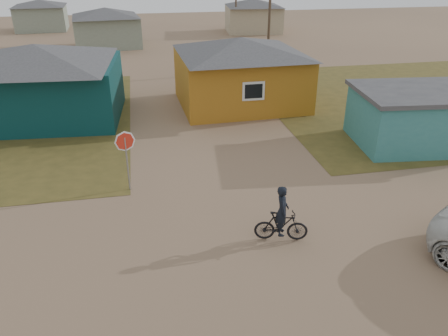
# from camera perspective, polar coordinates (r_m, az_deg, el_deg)

# --- Properties ---
(ground) EXTENTS (120.00, 120.00, 0.00)m
(ground) POSITION_cam_1_polar(r_m,az_deg,el_deg) (13.74, 5.05, -10.11)
(ground) COLOR #88694F
(grass_ne) EXTENTS (20.00, 18.00, 0.00)m
(grass_ne) POSITION_cam_1_polar(r_m,az_deg,el_deg) (30.35, 24.49, 8.35)
(grass_ne) COLOR brown
(grass_ne) RESTS_ON ground
(house_teal) EXTENTS (8.93, 7.08, 4.00)m
(house_teal) POSITION_cam_1_polar(r_m,az_deg,el_deg) (25.39, -22.94, 10.35)
(house_teal) COLOR #092F31
(house_teal) RESTS_ON ground
(house_yellow) EXTENTS (7.72, 6.76, 3.90)m
(house_yellow) POSITION_cam_1_polar(r_m,az_deg,el_deg) (25.99, 2.18, 12.58)
(house_yellow) COLOR #AD6E1A
(house_yellow) RESTS_ON ground
(shed_turquoise) EXTENTS (6.71, 4.93, 2.60)m
(shed_turquoise) POSITION_cam_1_polar(r_m,az_deg,el_deg) (22.40, 24.60, 6.11)
(shed_turquoise) COLOR teal
(shed_turquoise) RESTS_ON ground
(house_pale_west) EXTENTS (7.04, 6.15, 3.60)m
(house_pale_west) POSITION_cam_1_polar(r_m,az_deg,el_deg) (45.12, -15.08, 17.39)
(house_pale_west) COLOR gray
(house_pale_west) RESTS_ON ground
(house_beige_east) EXTENTS (6.95, 6.05, 3.60)m
(house_beige_east) POSITION_cam_1_polar(r_m,az_deg,el_deg) (52.68, 3.87, 19.32)
(house_beige_east) COLOR tan
(house_beige_east) RESTS_ON ground
(house_pale_north) EXTENTS (6.28, 5.81, 3.40)m
(house_pale_north) POSITION_cam_1_polar(r_m,az_deg,el_deg) (57.95, -22.79, 18.00)
(house_pale_north) COLOR gray
(house_pale_north) RESTS_ON ground
(utility_pole_near) EXTENTS (1.40, 0.20, 8.00)m
(utility_pole_near) POSITION_cam_1_polar(r_m,az_deg,el_deg) (34.26, 5.97, 19.40)
(utility_pole_near) COLOR #4E3D2F
(utility_pole_near) RESTS_ON ground
(stop_sign) EXTENTS (0.78, 0.12, 2.39)m
(stop_sign) POSITION_cam_1_polar(r_m,az_deg,el_deg) (16.36, -12.74, 2.66)
(stop_sign) COLOR gray
(stop_sign) RESTS_ON ground
(cyclist) EXTENTS (1.74, 0.87, 1.89)m
(cyclist) POSITION_cam_1_polar(r_m,az_deg,el_deg) (13.71, 7.52, -6.87)
(cyclist) COLOR black
(cyclist) RESTS_ON ground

